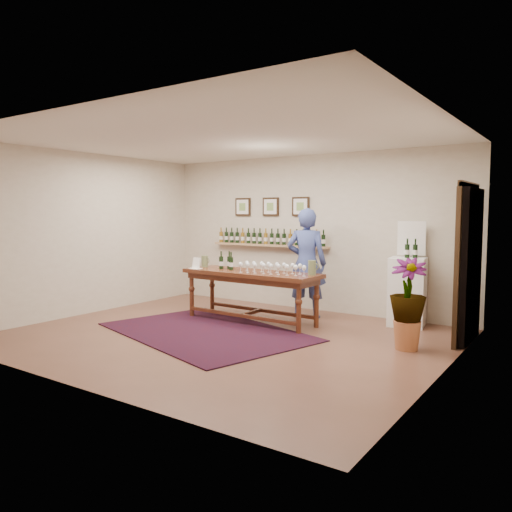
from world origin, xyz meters
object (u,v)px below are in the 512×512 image
Objects in this scene: tasting_table at (251,279)px; potted_plant at (408,304)px; person at (306,263)px; display_pedestal at (407,292)px.

tasting_table is 2.62m from potted_plant.
potted_plant is 2.30m from person.
tasting_table is 1.27× the size of person.
potted_plant is at bearing 137.27° from person.
display_pedestal is 0.58× the size of person.
potted_plant is at bearing -72.55° from display_pedestal.
potted_plant is (2.61, -0.22, -0.10)m from tasting_table.
display_pedestal reaches higher than tasting_table.
display_pedestal is at bearing 107.45° from potted_plant.
person reaches higher than tasting_table.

